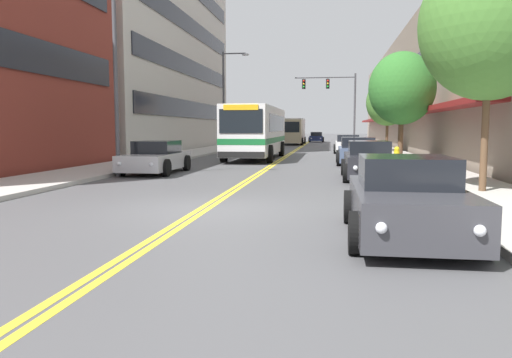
% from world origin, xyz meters
% --- Properties ---
extents(ground_plane, '(240.00, 240.00, 0.00)m').
position_xyz_m(ground_plane, '(0.00, 37.00, 0.00)').
color(ground_plane, '#4C4C4F').
extents(sidewalk_left, '(3.11, 106.00, 0.15)m').
position_xyz_m(sidewalk_left, '(-7.06, 37.00, 0.07)').
color(sidewalk_left, '#B2ADA5').
rests_on(sidewalk_left, ground_plane).
extents(sidewalk_right, '(3.11, 106.00, 0.15)m').
position_xyz_m(sidewalk_right, '(7.06, 37.00, 0.07)').
color(sidewalk_right, '#B2ADA5').
rests_on(sidewalk_right, ground_plane).
extents(centre_line, '(0.34, 106.00, 0.01)m').
position_xyz_m(centre_line, '(0.00, 37.00, 0.00)').
color(centre_line, yellow).
rests_on(centre_line, ground_plane).
extents(office_tower_left, '(12.08, 28.51, 24.39)m').
position_xyz_m(office_tower_left, '(-14.85, 30.62, 12.20)').
color(office_tower_left, '#BCB7AD').
rests_on(office_tower_left, ground_plane).
extents(storefront_row_right, '(9.10, 68.00, 10.17)m').
position_xyz_m(storefront_row_right, '(12.85, 37.00, 5.08)').
color(storefront_row_right, gray).
rests_on(storefront_row_right, ground_plane).
extents(city_bus, '(2.88, 11.04, 3.16)m').
position_xyz_m(city_bus, '(-1.62, 19.58, 1.79)').
color(city_bus, silver).
rests_on(city_bus, ground_plane).
extents(car_beige_parked_left_near, '(2.09, 4.64, 1.18)m').
position_xyz_m(car_beige_parked_left_near, '(-4.44, 31.86, 0.57)').
color(car_beige_parked_left_near, '#BCAD89').
rests_on(car_beige_parked_left_near, ground_plane).
extents(car_silver_parked_left_mid, '(2.09, 4.67, 1.37)m').
position_xyz_m(car_silver_parked_left_mid, '(-4.38, 8.95, 0.64)').
color(car_silver_parked_left_mid, '#B7B7BC').
rests_on(car_silver_parked_left_mid, ground_plane).
extents(car_dark_grey_parked_right_foreground, '(2.06, 4.26, 1.42)m').
position_xyz_m(car_dark_grey_parked_right_foreground, '(4.27, -2.50, 0.65)').
color(car_dark_grey_parked_right_foreground, '#38383D').
rests_on(car_dark_grey_parked_right_foreground, ground_plane).
extents(car_slate_blue_parked_right_mid, '(2.21, 4.60, 1.43)m').
position_xyz_m(car_slate_blue_parked_right_mid, '(4.38, 15.45, 0.66)').
color(car_slate_blue_parked_right_mid, '#475675').
rests_on(car_slate_blue_parked_right_mid, ground_plane).
extents(car_white_parked_right_far, '(2.13, 4.48, 1.39)m').
position_xyz_m(car_white_parked_right_far, '(4.27, 27.56, 0.64)').
color(car_white_parked_right_far, white).
rests_on(car_white_parked_right_far, ground_plane).
extents(car_charcoal_parked_right_end, '(1.97, 4.67, 1.43)m').
position_xyz_m(car_charcoal_parked_right_end, '(4.38, 7.70, 0.67)').
color(car_charcoal_parked_right_end, '#232328').
rests_on(car_charcoal_parked_right_end, ground_plane).
extents(car_navy_moving_lead, '(2.04, 4.80, 1.36)m').
position_xyz_m(car_navy_moving_lead, '(1.05, 57.92, 0.63)').
color(car_navy_moving_lead, '#19234C').
rests_on(car_navy_moving_lead, ground_plane).
extents(box_truck, '(2.80, 7.86, 3.02)m').
position_xyz_m(box_truck, '(-1.42, 46.91, 1.59)').
color(box_truck, '#BCAD89').
rests_on(box_truck, ground_plane).
extents(traffic_signal_mast, '(5.81, 0.38, 7.07)m').
position_xyz_m(traffic_signal_mast, '(3.32, 37.40, 5.01)').
color(traffic_signal_mast, '#47474C').
rests_on(traffic_signal_mast, ground_plane).
extents(street_lamp_left_near, '(2.48, 0.28, 7.53)m').
position_xyz_m(street_lamp_left_near, '(-4.94, 7.16, 4.53)').
color(street_lamp_left_near, '#47474C').
rests_on(street_lamp_left_near, ground_plane).
extents(street_lamp_left_far, '(2.10, 0.28, 7.75)m').
position_xyz_m(street_lamp_left_far, '(-5.02, 26.92, 4.60)').
color(street_lamp_left_far, '#47474C').
rests_on(street_lamp_left_far, ground_plane).
extents(street_tree_right_near, '(3.79, 3.79, 6.68)m').
position_xyz_m(street_tree_right_near, '(7.20, 3.37, 4.74)').
color(street_tree_right_near, brown).
rests_on(street_tree_right_near, sidewalk_right).
extents(street_tree_right_mid, '(3.43, 3.43, 5.70)m').
position_xyz_m(street_tree_right_mid, '(6.59, 15.68, 3.96)').
color(street_tree_right_mid, brown).
rests_on(street_tree_right_mid, sidewalk_right).
extents(street_tree_right_far, '(3.26, 3.26, 5.51)m').
position_xyz_m(street_tree_right_far, '(7.24, 28.14, 3.86)').
color(street_tree_right_far, brown).
rests_on(street_tree_right_far, sidewalk_right).
extents(fire_hydrant, '(0.34, 0.26, 0.93)m').
position_xyz_m(fire_hydrant, '(5.95, 12.04, 0.61)').
color(fire_hydrant, yellow).
rests_on(fire_hydrant, sidewalk_right).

